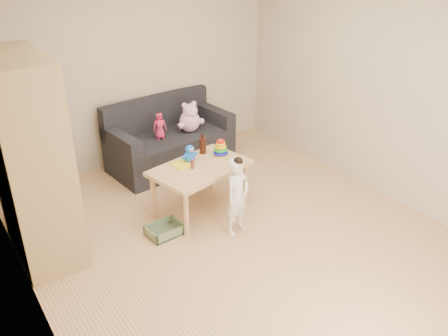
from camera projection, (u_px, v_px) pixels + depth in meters
room at (234, 118)px, 4.46m from camera, size 4.50×4.50×4.50m
wardrobe at (30, 161)px, 4.36m from camera, size 0.54×1.09×1.96m
sofa at (171, 150)px, 6.39m from camera, size 1.69×0.97×0.45m
play_table at (201, 188)px, 5.33m from camera, size 1.18×0.88×0.56m
storage_bin at (165, 230)px, 4.99m from camera, size 0.38×0.30×0.11m
toddler at (237, 198)px, 4.88m from camera, size 0.35×0.27×0.83m
pink_bear at (190, 119)px, 6.31m from camera, size 0.31×0.27×0.35m
doll at (160, 126)px, 6.08m from camera, size 0.20×0.15×0.34m
ring_stacker at (221, 149)px, 5.42m from camera, size 0.17×0.17×0.20m
brown_bottle at (203, 145)px, 5.47m from camera, size 0.08×0.08×0.23m
blue_plush at (190, 153)px, 5.26m from camera, size 0.21×0.20×0.21m
wooden_figure at (192, 164)px, 5.12m from camera, size 0.05×0.04×0.12m
yellow_book at (182, 165)px, 5.22m from camera, size 0.20×0.20×0.01m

